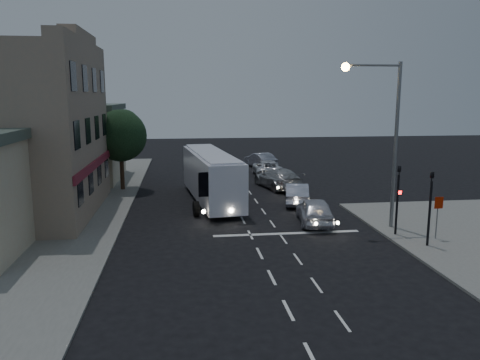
{
  "coord_description": "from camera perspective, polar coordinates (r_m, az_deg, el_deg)",
  "views": [
    {
      "loc": [
        -3.56,
        -21.86,
        7.36
      ],
      "look_at": [
        -0.0,
        6.41,
        2.2
      ],
      "focal_mm": 35.0,
      "sensor_mm": 36.0,
      "label": 1
    }
  ],
  "objects": [
    {
      "name": "ground",
      "position": [
        23.34,
        1.99,
        -8.12
      ],
      "size": [
        120.0,
        120.0,
        0.0
      ],
      "primitive_type": "plane",
      "color": "black"
    },
    {
      "name": "sidewalk_far",
      "position": [
        32.15,
        -24.09,
        -3.77
      ],
      "size": [
        12.0,
        50.0,
        0.12
      ],
      "primitive_type": "cube",
      "color": "slate",
      "rests_on": "ground"
    },
    {
      "name": "road_markings",
      "position": [
        26.66,
        3.6,
        -5.77
      ],
      "size": [
        8.0,
        30.55,
        0.01
      ],
      "color": "silver",
      "rests_on": "ground"
    },
    {
      "name": "tour_bus",
      "position": [
        32.67,
        -3.56,
        0.62
      ],
      "size": [
        3.71,
        11.64,
        3.5
      ],
      "rotation": [
        0.0,
        0.0,
        0.12
      ],
      "color": "white",
      "rests_on": "ground"
    },
    {
      "name": "car_suv",
      "position": [
        27.56,
        9.09,
        -3.71
      ],
      "size": [
        2.39,
        4.7,
        1.53
      ],
      "primitive_type": "imported",
      "rotation": [
        0.0,
        0.0,
        3.01
      ],
      "color": "silver",
      "rests_on": "ground"
    },
    {
      "name": "car_sedan_a",
      "position": [
        32.4,
        6.96,
        -1.65
      ],
      "size": [
        2.43,
        4.56,
        1.43
      ],
      "primitive_type": "imported",
      "rotation": [
        0.0,
        0.0,
        2.92
      ],
      "color": "silver",
      "rests_on": "ground"
    },
    {
      "name": "car_sedan_b",
      "position": [
        37.62,
        4.63,
        0.21
      ],
      "size": [
        3.53,
        6.01,
        1.63
      ],
      "primitive_type": "imported",
      "rotation": [
        0.0,
        0.0,
        3.38
      ],
      "color": "#A8A8A8",
      "rests_on": "ground"
    },
    {
      "name": "car_sedan_c",
      "position": [
        43.26,
        3.36,
        1.45
      ],
      "size": [
        2.76,
        5.47,
        1.48
      ],
      "primitive_type": "imported",
      "rotation": [
        0.0,
        0.0,
        3.08
      ],
      "color": "silver",
      "rests_on": "ground"
    },
    {
      "name": "car_extra",
      "position": [
        48.31,
        2.5,
        2.43
      ],
      "size": [
        2.93,
        5.01,
        1.56
      ],
      "primitive_type": "imported",
      "rotation": [
        0.0,
        0.0,
        3.43
      ],
      "color": "#A6A5B1",
      "rests_on": "ground"
    },
    {
      "name": "traffic_signal_main",
      "position": [
        25.72,
        18.71,
        -1.36
      ],
      "size": [
        0.25,
        0.35,
        4.1
      ],
      "color": "black",
      "rests_on": "sidewalk_near"
    },
    {
      "name": "traffic_signal_side",
      "position": [
        24.33,
        22.21,
        -2.22
      ],
      "size": [
        0.18,
        0.15,
        4.1
      ],
      "color": "black",
      "rests_on": "sidewalk_near"
    },
    {
      "name": "regulatory_sign",
      "position": [
        25.81,
        22.98,
        -3.47
      ],
      "size": [
        0.45,
        0.12,
        2.2
      ],
      "color": "slate",
      "rests_on": "sidewalk_near"
    },
    {
      "name": "streetlight",
      "position": [
        26.46,
        17.28,
        6.28
      ],
      "size": [
        3.32,
        0.44,
        9.0
      ],
      "color": "slate",
      "rests_on": "sidewalk_near"
    },
    {
      "name": "main_building",
      "position": [
        31.69,
        -26.43,
        5.22
      ],
      "size": [
        10.12,
        12.0,
        11.0
      ],
      "color": "gray",
      "rests_on": "sidewalk_far"
    },
    {
      "name": "low_building_north",
      "position": [
        43.2,
        -20.51,
        4.34
      ],
      "size": [
        9.4,
        9.4,
        6.5
      ],
      "color": "#BEAA8D",
      "rests_on": "sidewalk_far"
    },
    {
      "name": "street_tree",
      "position": [
        37.28,
        -14.38,
        5.54
      ],
      "size": [
        4.0,
        4.0,
        6.2
      ],
      "color": "black",
      "rests_on": "sidewalk_far"
    }
  ]
}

